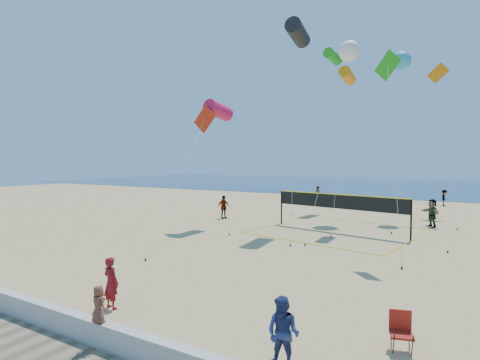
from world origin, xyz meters
The scene contains 21 objects.
ground centered at (0.00, 0.00, 0.00)m, with size 120.00×120.00×0.00m, color tan.
ocean centered at (0.00, 62.00, 0.01)m, with size 140.00×50.00×0.03m, color navy.
seawall centered at (0.00, -3.00, 0.30)m, with size 32.00×0.30×0.60m, color #AFAFAA.
woman centered at (-2.53, -1.30, 0.79)m, with size 0.57×0.38×1.57m, color maroon.
toddler centered at (-0.91, -3.07, 1.05)m, with size 0.44×0.29×0.90m, color brown.
bystander_a centered at (3.27, -1.73, 0.78)m, with size 0.76×0.59×1.57m, color navy.
far_person_0 centered at (-9.06, 15.19, 0.88)m, with size 1.03×0.43×1.77m, color gray.
far_person_1 centered at (5.03, 19.16, 0.94)m, with size 1.74×0.56×1.88m, color gray.
far_person_3 centered at (-6.08, 28.93, 0.88)m, with size 0.86×0.67×1.76m, color gray.
far_person_4 centered at (5.42, 32.98, 0.79)m, with size 1.01×0.58×1.57m, color gray.
camp_chair centered at (5.35, 0.39, 0.52)m, with size 0.61×0.72×1.03m.
volleyball_net centered at (0.03, 14.39, 1.62)m, with size 10.32×10.20×2.37m.
kite_0 centered at (-7.71, 12.47, 7.86)m, with size 2.99×3.79×8.50m.
kite_1 centered at (-2.85, 14.56, 12.81)m, with size 2.53×6.86×13.51m.
kite_2 centered at (0.05, 16.00, 9.98)m, with size 0.88×7.39×10.49m.
kite_3 centered at (-7.95, 10.98, 6.86)m, with size 3.55×8.38×8.12m.
kite_4 centered at (3.54, 9.69, 8.29)m, with size 1.77×2.72×9.61m.
kite_6 centered at (-1.05, 20.85, 12.93)m, with size 2.16×9.44×13.76m.
kite_7 centered at (2.47, 22.94, 12.23)m, with size 1.45×8.48×12.94m.
kite_8 centered at (-3.74, 25.59, 14.01)m, with size 1.84×7.75×14.65m.
kite_9 centered at (4.94, 26.71, 11.12)m, with size 2.59×8.82×12.73m.
Camera 1 is at (6.37, -8.92, 4.47)m, focal length 28.00 mm.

